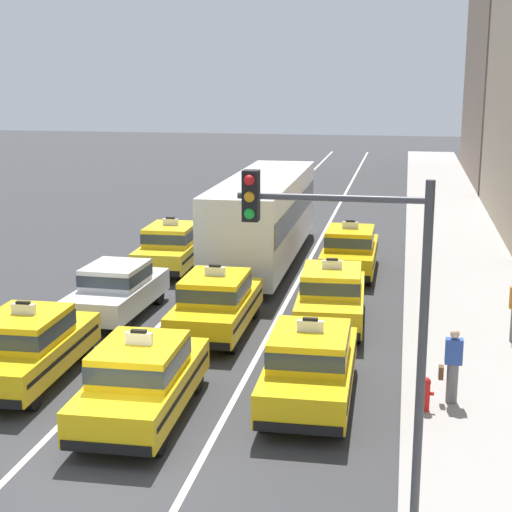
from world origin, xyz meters
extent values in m
plane|color=#353538|center=(0.00, 0.00, 0.00)|extent=(160.00, 160.00, 0.00)
cube|color=silver|center=(-1.60, 20.00, 0.00)|extent=(0.14, 80.00, 0.01)
cube|color=silver|center=(1.60, 20.00, 0.00)|extent=(0.14, 80.00, 0.01)
cube|color=#9E9993|center=(7.20, 15.00, 0.07)|extent=(4.00, 90.00, 0.15)
cylinder|color=black|center=(-4.05, 5.09, 0.32)|extent=(0.26, 0.65, 0.64)
cylinder|color=black|center=(-2.58, 5.14, 0.32)|extent=(0.26, 0.65, 0.64)
cylinder|color=black|center=(-2.49, 2.08, 0.32)|extent=(0.26, 0.65, 0.64)
cube|color=yellow|center=(-3.27, 3.58, 0.67)|extent=(1.93, 4.55, 0.70)
cube|color=black|center=(-3.27, 3.58, 0.72)|extent=(1.94, 4.19, 0.10)
cube|color=yellow|center=(-3.27, 3.44, 1.34)|extent=(1.66, 2.15, 0.64)
cube|color=#2D3842|center=(-3.27, 3.44, 1.34)|extent=(1.68, 2.17, 0.35)
cube|color=white|center=(-3.27, 3.44, 1.78)|extent=(0.56, 0.14, 0.24)
cube|color=black|center=(-3.27, 3.44, 1.93)|extent=(0.32, 0.12, 0.06)
cube|color=black|center=(-3.34, 5.79, 0.42)|extent=(1.71, 0.19, 0.20)
cylinder|color=black|center=(-3.74, 10.18, 0.32)|extent=(0.26, 0.65, 0.64)
cylinder|color=black|center=(-2.29, 10.15, 0.32)|extent=(0.26, 0.65, 0.64)
cylinder|color=black|center=(-3.81, 7.35, 0.32)|extent=(0.26, 0.65, 0.64)
cylinder|color=black|center=(-2.37, 7.31, 0.32)|extent=(0.26, 0.65, 0.64)
cube|color=silver|center=(-3.05, 8.75, 0.65)|extent=(1.87, 4.34, 0.66)
cube|color=silver|center=(-3.05, 8.65, 1.28)|extent=(1.61, 1.94, 0.60)
cube|color=#2D3842|center=(-3.05, 8.65, 1.28)|extent=(1.63, 1.96, 0.33)
cylinder|color=black|center=(-3.89, 16.02, 0.32)|extent=(0.26, 0.65, 0.64)
cylinder|color=black|center=(-2.42, 16.06, 0.32)|extent=(0.26, 0.65, 0.64)
cylinder|color=black|center=(-3.81, 12.96, 0.32)|extent=(0.26, 0.65, 0.64)
cylinder|color=black|center=(-2.34, 13.00, 0.32)|extent=(0.26, 0.65, 0.64)
cube|color=yellow|center=(-3.12, 14.51, 0.67)|extent=(1.92, 4.54, 0.70)
cube|color=black|center=(-3.12, 14.51, 0.72)|extent=(1.93, 4.19, 0.10)
cube|color=yellow|center=(-3.11, 14.36, 1.34)|extent=(1.65, 2.14, 0.64)
cube|color=#2D3842|center=(-3.11, 14.36, 1.34)|extent=(1.67, 2.16, 0.35)
cube|color=white|center=(-3.11, 14.36, 1.78)|extent=(0.56, 0.13, 0.24)
cube|color=black|center=(-3.11, 14.36, 1.93)|extent=(0.32, 0.12, 0.06)
cube|color=black|center=(-3.17, 16.72, 0.42)|extent=(1.71, 0.18, 0.20)
cube|color=black|center=(-3.06, 12.30, 0.42)|extent=(1.71, 0.18, 0.20)
cylinder|color=black|center=(-0.82, 3.65, 0.32)|extent=(0.26, 0.65, 0.64)
cylinder|color=black|center=(0.66, 3.69, 0.32)|extent=(0.26, 0.65, 0.64)
cylinder|color=black|center=(-0.74, 0.59, 0.32)|extent=(0.26, 0.65, 0.64)
cylinder|color=black|center=(0.74, 0.63, 0.32)|extent=(0.26, 0.65, 0.64)
cube|color=yellow|center=(-0.04, 2.14, 0.67)|extent=(1.92, 4.55, 0.70)
cube|color=black|center=(-0.04, 2.14, 0.72)|extent=(1.93, 4.19, 0.10)
cube|color=yellow|center=(-0.04, 1.99, 1.34)|extent=(1.66, 2.14, 0.64)
cube|color=#2D3842|center=(-0.04, 1.99, 1.34)|extent=(1.68, 2.16, 0.35)
cube|color=white|center=(-0.04, 1.99, 1.78)|extent=(0.56, 0.13, 0.24)
cube|color=black|center=(-0.04, 1.99, 1.93)|extent=(0.32, 0.12, 0.06)
cube|color=black|center=(-0.10, 4.35, 0.42)|extent=(1.71, 0.19, 0.20)
cube|color=black|center=(0.02, -0.07, 0.42)|extent=(1.71, 0.19, 0.20)
cylinder|color=black|center=(-0.59, 9.32, 0.32)|extent=(0.25, 0.64, 0.64)
cylinder|color=black|center=(0.88, 9.33, 0.32)|extent=(0.25, 0.64, 0.64)
cylinder|color=black|center=(-0.57, 6.26, 0.32)|extent=(0.25, 0.64, 0.64)
cylinder|color=black|center=(0.91, 6.27, 0.32)|extent=(0.25, 0.64, 0.64)
cube|color=yellow|center=(0.16, 7.80, 0.67)|extent=(1.84, 4.52, 0.70)
cube|color=black|center=(0.16, 7.80, 0.72)|extent=(1.86, 4.16, 0.10)
cube|color=yellow|center=(0.16, 7.65, 1.34)|extent=(1.62, 2.11, 0.64)
cube|color=#2D3842|center=(0.16, 7.65, 1.34)|extent=(1.64, 2.13, 0.35)
cube|color=white|center=(0.16, 7.65, 1.78)|extent=(0.56, 0.12, 0.24)
cube|color=black|center=(0.16, 7.65, 1.93)|extent=(0.32, 0.11, 0.06)
cube|color=black|center=(0.14, 10.01, 0.42)|extent=(1.71, 0.15, 0.20)
cube|color=black|center=(0.18, 5.59, 0.42)|extent=(1.71, 0.15, 0.20)
cylinder|color=black|center=(-1.09, 19.71, 0.32)|extent=(0.24, 0.64, 0.64)
cylinder|color=black|center=(0.91, 19.73, 0.32)|extent=(0.24, 0.64, 0.64)
cylinder|color=black|center=(-1.05, 12.99, 0.32)|extent=(0.24, 0.64, 0.64)
cylinder|color=black|center=(0.95, 13.01, 0.32)|extent=(0.24, 0.64, 0.64)
cube|color=silver|center=(-0.07, 16.36, 1.77)|extent=(2.57, 11.22, 2.90)
cube|color=#2D3842|center=(-0.07, 16.36, 2.02)|extent=(2.59, 10.77, 0.84)
cube|color=black|center=(-0.11, 21.91, 2.97)|extent=(2.13, 0.09, 0.36)
cylinder|color=black|center=(2.48, 5.09, 0.32)|extent=(0.25, 0.64, 0.64)
cylinder|color=black|center=(3.95, 5.12, 0.32)|extent=(0.25, 0.64, 0.64)
cylinder|color=black|center=(2.54, 2.03, 0.32)|extent=(0.25, 0.64, 0.64)
cylinder|color=black|center=(4.02, 2.06, 0.32)|extent=(0.25, 0.64, 0.64)
cube|color=yellow|center=(3.25, 3.57, 0.67)|extent=(1.89, 4.54, 0.70)
cube|color=black|center=(3.25, 3.57, 0.72)|extent=(1.90, 4.18, 0.10)
cube|color=yellow|center=(3.25, 3.42, 1.34)|extent=(1.64, 2.13, 0.64)
cube|color=#2D3842|center=(3.25, 3.42, 1.34)|extent=(1.66, 2.15, 0.35)
cube|color=white|center=(3.25, 3.42, 1.78)|extent=(0.56, 0.13, 0.24)
cube|color=black|center=(3.25, 3.42, 1.93)|extent=(0.32, 0.12, 0.06)
cube|color=black|center=(3.20, 5.78, 0.42)|extent=(1.71, 0.17, 0.20)
cube|color=black|center=(3.29, 1.36, 0.42)|extent=(1.71, 0.17, 0.20)
cylinder|color=black|center=(2.37, 10.63, 0.32)|extent=(0.27, 0.65, 0.64)
cylinder|color=black|center=(3.84, 10.70, 0.32)|extent=(0.27, 0.65, 0.64)
cylinder|color=black|center=(2.51, 7.58, 0.32)|extent=(0.27, 0.65, 0.64)
cylinder|color=black|center=(3.98, 7.65, 0.32)|extent=(0.27, 0.65, 0.64)
cube|color=yellow|center=(3.18, 9.14, 0.67)|extent=(2.01, 4.58, 0.70)
cube|color=black|center=(3.18, 9.14, 0.72)|extent=(2.01, 4.22, 0.10)
cube|color=yellow|center=(3.18, 8.99, 1.34)|extent=(1.70, 2.17, 0.64)
cube|color=#2D3842|center=(3.18, 8.99, 1.34)|extent=(1.72, 2.19, 0.35)
cube|color=white|center=(3.18, 8.99, 1.78)|extent=(0.56, 0.15, 0.24)
cube|color=black|center=(3.18, 8.99, 1.93)|extent=(0.32, 0.12, 0.06)
cube|color=black|center=(3.07, 11.35, 0.42)|extent=(1.71, 0.22, 0.20)
cube|color=black|center=(3.28, 6.93, 0.42)|extent=(1.71, 0.22, 0.20)
cylinder|color=black|center=(2.53, 16.63, 0.32)|extent=(0.24, 0.64, 0.64)
cylinder|color=black|center=(4.01, 16.62, 0.32)|extent=(0.24, 0.64, 0.64)
cylinder|color=black|center=(2.51, 13.57, 0.32)|extent=(0.24, 0.64, 0.64)
cylinder|color=black|center=(3.99, 13.56, 0.32)|extent=(0.24, 0.64, 0.64)
cube|color=yellow|center=(3.26, 15.09, 0.67)|extent=(1.82, 4.51, 0.70)
cube|color=black|center=(3.26, 15.09, 0.72)|extent=(1.84, 4.15, 0.10)
cube|color=yellow|center=(3.26, 14.94, 1.34)|extent=(1.61, 2.11, 0.64)
cube|color=#2D3842|center=(3.26, 14.94, 1.34)|extent=(1.63, 2.13, 0.35)
cube|color=white|center=(3.26, 14.94, 1.78)|extent=(0.56, 0.12, 0.24)
cube|color=black|center=(3.26, 14.94, 1.93)|extent=(0.32, 0.11, 0.06)
cube|color=black|center=(3.27, 17.30, 0.42)|extent=(1.71, 0.15, 0.20)
cube|color=black|center=(3.25, 12.88, 0.42)|extent=(1.71, 0.15, 0.20)
cylinder|color=slate|center=(6.25, 3.80, 0.58)|extent=(0.24, 0.24, 0.86)
cube|color=#2D4CA5|center=(6.25, 3.80, 1.29)|extent=(0.36, 0.22, 0.55)
sphere|color=beige|center=(6.25, 3.80, 1.67)|extent=(0.20, 0.20, 0.20)
cube|color=brown|center=(6.01, 3.80, 0.80)|extent=(0.10, 0.20, 0.28)
cylinder|color=red|center=(5.68, 3.25, 0.45)|extent=(0.20, 0.20, 0.60)
sphere|color=red|center=(5.68, 3.25, 0.77)|extent=(0.22, 0.22, 0.22)
cylinder|color=red|center=(5.55, 3.25, 0.53)|extent=(0.10, 0.08, 0.08)
cylinder|color=red|center=(5.81, 3.25, 0.53)|extent=(0.10, 0.08, 0.08)
cylinder|color=#47474C|center=(5.45, -0.98, 2.75)|extent=(0.14, 0.14, 5.50)
cylinder|color=#47474C|center=(4.05, -0.98, 5.20)|extent=(2.80, 0.10, 0.10)
cube|color=black|center=(2.85, -0.98, 5.20)|extent=(0.24, 0.24, 0.76)
sphere|color=red|center=(2.85, -1.11, 5.45)|extent=(0.16, 0.16, 0.16)
sphere|color=orange|center=(2.85, -1.11, 5.20)|extent=(0.16, 0.16, 0.16)
sphere|color=green|center=(2.85, -1.11, 4.95)|extent=(0.16, 0.16, 0.16)
camera|label=1|loc=(5.10, -12.40, 6.98)|focal=55.52mm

